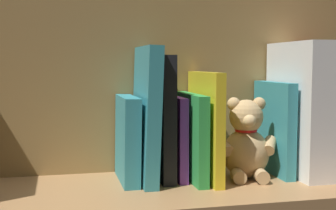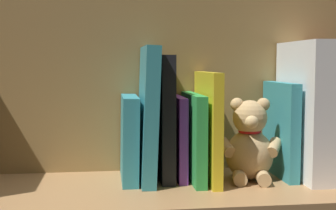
{
  "view_description": "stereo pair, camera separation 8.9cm",
  "coord_description": "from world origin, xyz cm",
  "views": [
    {
      "loc": [
        20.14,
        86.43,
        23.32
      ],
      "look_at": [
        0.0,
        0.0,
        15.44
      ],
      "focal_mm": 49.97,
      "sensor_mm": 36.0,
      "label": 1
    },
    {
      "loc": [
        11.39,
        88.01,
        23.32
      ],
      "look_at": [
        0.0,
        0.0,
        15.44
      ],
      "focal_mm": 49.97,
      "sensor_mm": 36.0,
      "label": 2
    }
  ],
  "objects": [
    {
      "name": "book_9",
      "position": [
        7.19,
        -4.72,
        8.44
      ],
      "size": [
        3.39,
        15.2,
        16.93
      ],
      "primitive_type": "cube",
      "rotation": [
        0.0,
        -0.02,
        0.0
      ],
      "color": "teal",
      "rests_on": "ground_plane"
    },
    {
      "name": "book_6",
      "position": [
        -2.87,
        -5.37,
        8.33
      ],
      "size": [
        1.71,
        13.89,
        16.66
      ],
      "primitive_type": "cube",
      "color": "purple",
      "rests_on": "ground_plane"
    },
    {
      "name": "book_8",
      "position": [
        3.52,
        -3.86,
        13.33
      ],
      "size": [
        3.76,
        16.91,
        26.74
      ],
      "primitive_type": "cube",
      "rotation": [
        0.0,
        -0.04,
        0.0
      ],
      "color": "teal",
      "rests_on": "ground_plane"
    },
    {
      "name": "shelf_back_panel",
      "position": [
        0.0,
        -13.47,
        19.11
      ],
      "size": [
        96.89,
        1.5,
        38.21
      ],
      "primitive_type": "cube",
      "color": "olive",
      "rests_on": "ground_plane"
    },
    {
      "name": "teddy_bear",
      "position": [
        -16.68,
        -1.45,
        7.28
      ],
      "size": [
        13.18,
        11.8,
        16.53
      ],
      "rotation": [
        0.0,
        0.0,
        -0.19
      ],
      "color": "tan",
      "rests_on": "ground_plane"
    },
    {
      "name": "book_4",
      "position": [
        -8.38,
        -2.88,
        10.81
      ],
      "size": [
        1.93,
        18.88,
        21.63
      ],
      "primitive_type": "cube",
      "color": "yellow",
      "rests_on": "ground_plane"
    },
    {
      "name": "dictionary_thick_white",
      "position": [
        -29.14,
        -2.35,
        13.89
      ],
      "size": [
        6.48,
        19.74,
        27.78
      ],
      "primitive_type": "cube",
      "color": "white",
      "rests_on": "ground_plane"
    },
    {
      "name": "book_2",
      "position": [
        -33.99,
        -4.14,
        8.54
      ],
      "size": [
        1.68,
        16.36,
        17.08
      ],
      "primitive_type": "cube",
      "color": "purple",
      "rests_on": "ground_plane"
    },
    {
      "name": "book_5",
      "position": [
        -5.57,
        -3.36,
        8.66
      ],
      "size": [
        2.15,
        17.92,
        17.32
      ],
      "primitive_type": "cube",
      "color": "green",
      "rests_on": "ground_plane"
    },
    {
      "name": "book_3",
      "position": [
        -24.05,
        -4.19,
        9.73
      ],
      "size": [
        2.15,
        16.26,
        19.46
      ],
      "primitive_type": "cube",
      "color": "teal",
      "rests_on": "ground_plane"
    },
    {
      "name": "book_1",
      "position": [
        -36.61,
        -2.95,
        12.57
      ],
      "size": [
        2.71,
        18.74,
        25.19
      ],
      "primitive_type": "cube",
      "rotation": [
        0.0,
        0.03,
        0.0
      ],
      "color": "red",
      "rests_on": "ground_plane"
    },
    {
      "name": "book_7",
      "position": [
        0.08,
        -5.13,
        12.48
      ],
      "size": [
        2.63,
        14.38,
        24.95
      ],
      "primitive_type": "cube",
      "color": "black",
      "rests_on": "ground_plane"
    },
    {
      "name": "ground_plane",
      "position": [
        0.0,
        0.0,
        -1.1
      ],
      "size": [
        96.89,
        31.43,
        2.2
      ],
      "primitive_type": "cube",
      "color": "#A87A4C"
    }
  ]
}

